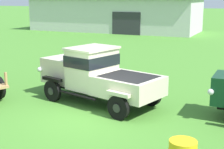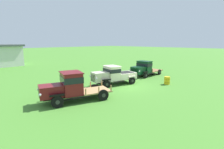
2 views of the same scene
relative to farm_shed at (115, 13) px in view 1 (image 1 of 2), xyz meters
name	(u,v)px [view 1 (image 1 of 2)]	position (x,y,z in m)	size (l,w,h in m)	color
ground_plane	(87,118)	(11.42, -28.44, -2.09)	(240.00, 240.00, 0.00)	#47842D
farm_shed	(115,13)	(0.00, 0.00, 0.00)	(20.03, 8.15, 4.14)	silver
vintage_truck_second_in_line	(96,74)	(10.89, -26.69, -1.00)	(5.39, 3.17, 2.11)	black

